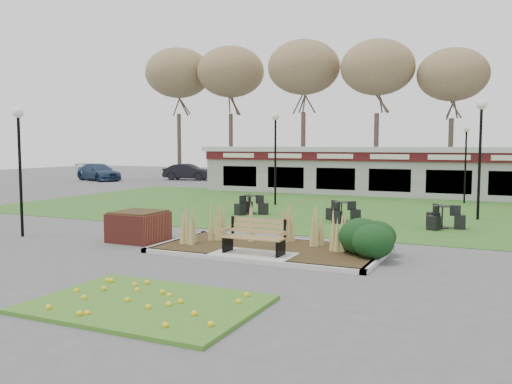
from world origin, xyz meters
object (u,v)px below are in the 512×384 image
at_px(bistro_set_a, 250,208).
at_px(bistro_set_b, 341,215).
at_px(park_bench, 255,236).
at_px(food_pavilion, 394,171).
at_px(lamp_post_mid_left, 19,143).
at_px(car_black, 188,172).
at_px(brick_planter, 139,226).
at_px(lamp_post_far_right, 466,147).
at_px(bistro_set_d, 442,221).
at_px(car_blue, 99,172).
at_px(lamp_post_mid_right, 481,133).
at_px(car_silver, 249,175).
at_px(lamp_post_far_left, 275,138).

distance_m(bistro_set_a, bistro_set_b, 4.28).
relative_size(park_bench, food_pavilion, 0.07).
relative_size(lamp_post_mid_left, car_black, 1.01).
distance_m(brick_planter, lamp_post_far_right, 18.30).
height_order(lamp_post_mid_left, lamp_post_far_right, lamp_post_mid_left).
bearing_deg(bistro_set_d, brick_planter, -141.69).
distance_m(park_bench, lamp_post_far_right, 17.41).
bearing_deg(food_pavilion, brick_planter, -103.06).
bearing_deg(car_blue, car_black, -39.55).
relative_size(bistro_set_a, bistro_set_b, 1.04).
bearing_deg(car_black, lamp_post_mid_right, -133.23).
bearing_deg(lamp_post_far_right, bistro_set_a, -133.51).
bearing_deg(car_black, bistro_set_d, -139.17).
distance_m(lamp_post_mid_left, car_silver, 24.95).
height_order(bistro_set_d, car_blue, car_blue).
bearing_deg(park_bench, bistro_set_d, 61.52).
distance_m(lamp_post_mid_right, car_black, 29.07).
relative_size(lamp_post_far_left, bistro_set_d, 3.01).
distance_m(lamp_post_far_left, bistro_set_b, 7.06).
bearing_deg(car_blue, bistro_set_a, -104.69).
height_order(car_silver, car_blue, car_blue).
height_order(brick_planter, lamp_post_mid_left, lamp_post_mid_left).
height_order(food_pavilion, car_silver, food_pavilion).
distance_m(bistro_set_a, car_black, 23.76).
relative_size(lamp_post_mid_left, bistro_set_a, 2.80).
xyz_separation_m(brick_planter, car_silver, (-7.47, 23.65, 0.22)).
height_order(park_bench, food_pavilion, food_pavilion).
bearing_deg(brick_planter, bistro_set_a, 87.07).
xyz_separation_m(car_silver, car_black, (-6.95, 2.35, -0.00)).
bearing_deg(park_bench, food_pavilion, 90.00).
relative_size(lamp_post_far_left, bistro_set_b, 3.17).
distance_m(lamp_post_far_right, car_black, 25.13).
bearing_deg(bistro_set_b, lamp_post_far_right, 66.88).
bearing_deg(brick_planter, lamp_post_far_right, 61.92).
bearing_deg(brick_planter, lamp_post_mid_left, -166.87).
xyz_separation_m(bistro_set_d, car_blue, (-29.32, 15.55, 0.42)).
xyz_separation_m(lamp_post_far_right, lamp_post_far_left, (-8.56, -4.84, 0.45)).
distance_m(lamp_post_mid_left, lamp_post_far_right, 21.08).
bearing_deg(car_blue, car_silver, -63.71).
bearing_deg(car_silver, bistro_set_b, -122.50).
relative_size(bistro_set_b, car_silver, 0.36).
bearing_deg(bistro_set_b, bistro_set_d, -2.75).
distance_m(lamp_post_far_left, car_silver, 14.78).
height_order(lamp_post_far_right, lamp_post_far_left, lamp_post_far_left).
bearing_deg(lamp_post_far_left, car_blue, 152.15).
xyz_separation_m(park_bench, lamp_post_far_left, (-4.43, 11.91, 2.78)).
xyz_separation_m(lamp_post_mid_right, car_silver, (-16.94, 13.98, -2.81)).
height_order(bistro_set_b, car_blue, car_blue).
bearing_deg(car_silver, lamp_post_mid_right, -107.72).
bearing_deg(bistro_set_a, car_silver, 115.77).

